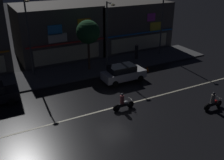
{
  "coord_description": "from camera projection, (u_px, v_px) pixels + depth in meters",
  "views": [
    {
      "loc": [
        -8.76,
        -16.34,
        10.74
      ],
      "look_at": [
        0.93,
        2.13,
        1.43
      ],
      "focal_mm": 41.9,
      "sensor_mm": 36.0,
      "label": 1
    }
  ],
  "objects": [
    {
      "name": "streetlamp_east",
      "position": [
        163.0,
        18.0,
        31.52
      ],
      "size": [
        0.44,
        1.64,
        7.97
      ],
      "color": "#47494C",
      "rests_on": "sidewalk_far"
    },
    {
      "name": "street_tree",
      "position": [
        88.0,
        32.0,
        27.04
      ],
      "size": [
        2.48,
        2.48,
        5.37
      ],
      "color": "#473323",
      "rests_on": "sidewalk_far"
    },
    {
      "name": "parked_car_near_kerb",
      "position": [
        123.0,
        73.0,
        25.79
      ],
      "size": [
        4.3,
        1.98,
        1.67
      ],
      "color": "silver",
      "rests_on": "ground"
    },
    {
      "name": "ground_plane",
      "position": [
        114.0,
        108.0,
        21.3
      ],
      "size": [
        140.0,
        140.0,
        0.0
      ],
      "primitive_type": "plane",
      "color": "black"
    },
    {
      "name": "motorcycle_lead",
      "position": [
        123.0,
        103.0,
        20.74
      ],
      "size": [
        1.9,
        0.6,
        1.52
      ],
      "rotation": [
        0.0,
        0.0,
        3.12
      ],
      "color": "black",
      "rests_on": "ground"
    },
    {
      "name": "traffic_cone",
      "position": [
        147.0,
        69.0,
        28.4
      ],
      "size": [
        0.36,
        0.36,
        0.55
      ],
      "primitive_type": "cone",
      "color": "orange",
      "rests_on": "ground"
    },
    {
      "name": "storefront_right_block",
      "position": [
        124.0,
        23.0,
        36.73
      ],
      "size": [
        10.58,
        8.66,
        6.12
      ],
      "color": "#56514C",
      "rests_on": "ground"
    },
    {
      "name": "pedestrian_on_sidewalk",
      "position": [
        136.0,
        52.0,
        31.5
      ],
      "size": [
        0.39,
        0.39,
        1.86
      ],
      "rotation": [
        0.0,
        0.0,
        5.26
      ],
      "color": "#232328",
      "rests_on": "sidewalk_far"
    },
    {
      "name": "lane_divider_stripe",
      "position": [
        114.0,
        108.0,
        21.3
      ],
      "size": [
        31.13,
        0.16,
        0.01
      ],
      "primitive_type": "cube",
      "color": "beige",
      "rests_on": "ground"
    },
    {
      "name": "streetlamp_mid",
      "position": [
        108.0,
        30.0,
        27.91
      ],
      "size": [
        0.44,
        1.64,
        7.05
      ],
      "color": "#47494C",
      "rests_on": "sidewalk_far"
    },
    {
      "name": "storefront_left_block",
      "position": [
        57.0,
        31.0,
        32.19
      ],
      "size": [
        9.68,
        7.86,
        6.32
      ],
      "color": "#56514C",
      "rests_on": "ground"
    },
    {
      "name": "sidewalk_far",
      "position": [
        76.0,
        71.0,
        28.34
      ],
      "size": [
        32.77,
        4.95,
        0.14
      ],
      "primitive_type": "cube",
      "color": "#4C4C4F",
      "rests_on": "ground"
    },
    {
      "name": "streetlamp_west",
      "position": [
        29.0,
        33.0,
        25.12
      ],
      "size": [
        0.44,
        1.64,
        7.78
      ],
      "color": "#47494C",
      "rests_on": "sidewalk_far"
    },
    {
      "name": "motorcycle_following",
      "position": [
        213.0,
        102.0,
        20.87
      ],
      "size": [
        1.9,
        0.6,
        1.52
      ],
      "rotation": [
        0.0,
        0.0,
        3.21
      ],
      "color": "black",
      "rests_on": "ground"
    }
  ]
}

